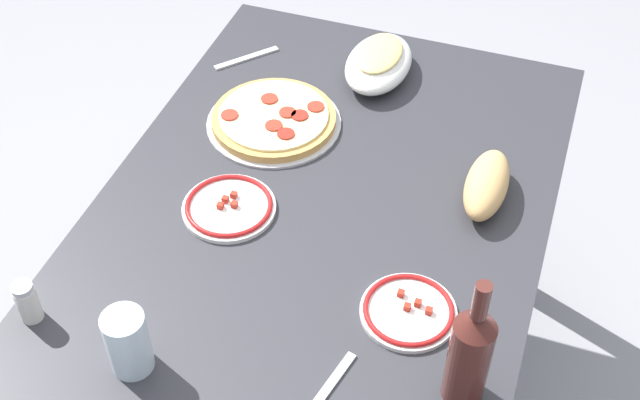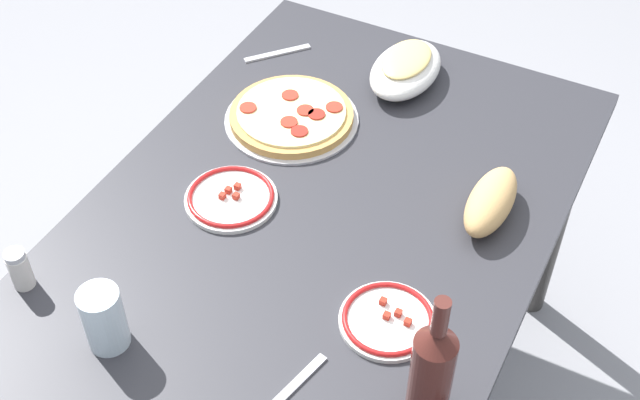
# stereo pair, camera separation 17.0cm
# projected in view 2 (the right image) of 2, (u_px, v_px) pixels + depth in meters

# --- Properties ---
(dining_table) EXTENTS (1.31, 0.90, 0.75)m
(dining_table) POSITION_uv_depth(u_px,v_px,m) (320.00, 250.00, 1.81)
(dining_table) COLOR #2D2D33
(dining_table) RESTS_ON ground
(pepperoni_pizza) EXTENTS (0.30, 0.30, 0.03)m
(pepperoni_pizza) POSITION_uv_depth(u_px,v_px,m) (292.00, 116.00, 1.91)
(pepperoni_pizza) COLOR #B7B7BC
(pepperoni_pizza) RESTS_ON dining_table
(baked_pasta_dish) EXTENTS (0.24, 0.15, 0.08)m
(baked_pasta_dish) POSITION_uv_depth(u_px,v_px,m) (406.00, 68.00, 2.00)
(baked_pasta_dish) COLOR white
(baked_pasta_dish) RESTS_ON dining_table
(wine_bottle) EXTENTS (0.07, 0.07, 0.28)m
(wine_bottle) POSITION_uv_depth(u_px,v_px,m) (432.00, 370.00, 1.32)
(wine_bottle) COLOR #471E19
(wine_bottle) RESTS_ON dining_table
(water_glass) EXTENTS (0.07, 0.07, 0.13)m
(water_glass) POSITION_uv_depth(u_px,v_px,m) (104.00, 319.00, 1.45)
(water_glass) COLOR silver
(water_glass) RESTS_ON dining_table
(side_plate_near) EXTENTS (0.19, 0.19, 0.02)m
(side_plate_near) POSITION_uv_depth(u_px,v_px,m) (231.00, 198.00, 1.74)
(side_plate_near) COLOR white
(side_plate_near) RESTS_ON dining_table
(side_plate_far) EXTENTS (0.18, 0.18, 0.02)m
(side_plate_far) POSITION_uv_depth(u_px,v_px,m) (388.00, 320.00, 1.52)
(side_plate_far) COLOR white
(side_plate_far) RESTS_ON dining_table
(bread_loaf) EXTENTS (0.20, 0.09, 0.08)m
(bread_loaf) POSITION_uv_depth(u_px,v_px,m) (491.00, 201.00, 1.69)
(bread_loaf) COLOR tan
(bread_loaf) RESTS_ON dining_table
(spice_shaker) EXTENTS (0.04, 0.04, 0.09)m
(spice_shaker) POSITION_uv_depth(u_px,v_px,m) (20.00, 269.00, 1.56)
(spice_shaker) COLOR silver
(spice_shaker) RESTS_ON dining_table
(fork_left) EXTENTS (0.17, 0.05, 0.00)m
(fork_left) POSITION_uv_depth(u_px,v_px,m) (291.00, 389.00, 1.42)
(fork_left) COLOR #B7B7BC
(fork_left) RESTS_ON dining_table
(fork_right) EXTENTS (0.14, 0.12, 0.00)m
(fork_right) POSITION_uv_depth(u_px,v_px,m) (277.00, 53.00, 2.10)
(fork_right) COLOR #B7B7BC
(fork_right) RESTS_ON dining_table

